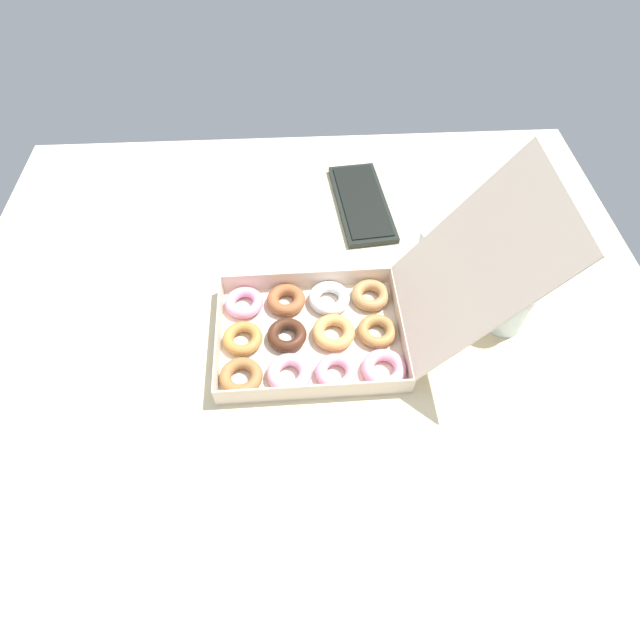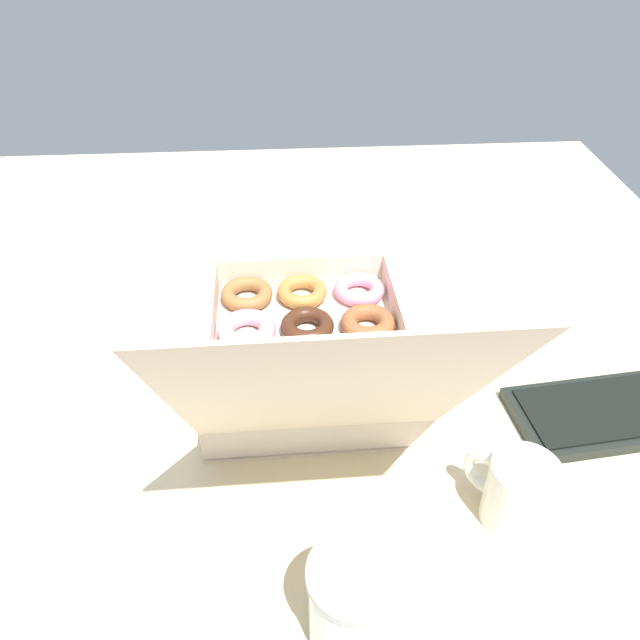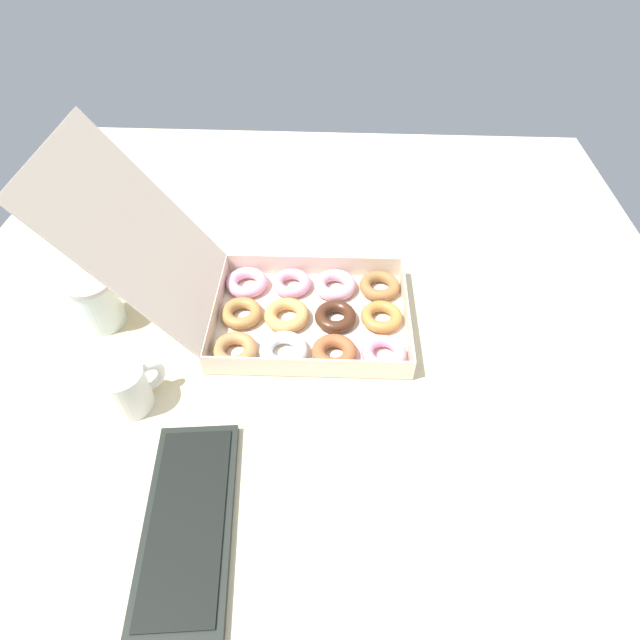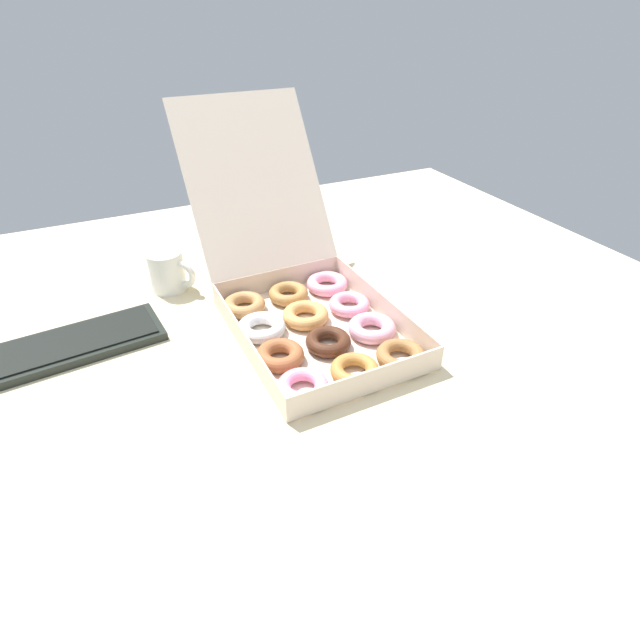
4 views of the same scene
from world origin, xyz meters
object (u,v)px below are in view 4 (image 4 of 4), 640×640
coffee_mug (168,271)px  glass_jar (237,230)px  donut_box (308,308)px  keyboard (75,344)px

coffee_mug → glass_jar: bearing=32.0°
donut_box → glass_jar: bearing=93.1°
coffee_mug → glass_jar: 26.11cm
donut_box → glass_jar: donut_box is taller
donut_box → keyboard: size_ratio=1.90×
keyboard → glass_jar: size_ratio=2.88×
keyboard → coffee_mug: size_ratio=3.34×
keyboard → glass_jar: 54.88cm
donut_box → keyboard: donut_box is taller
donut_box → coffee_mug: size_ratio=6.36×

